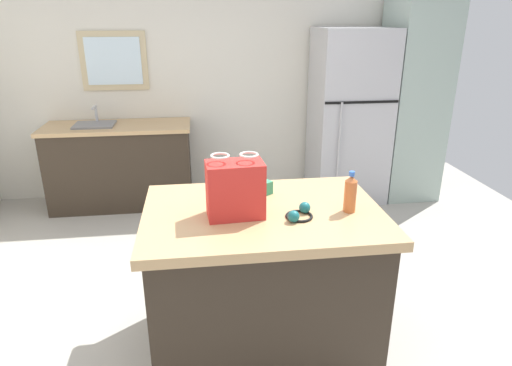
{
  "coord_description": "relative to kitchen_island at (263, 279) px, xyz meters",
  "views": [
    {
      "loc": [
        -0.32,
        -2.43,
        1.95
      ],
      "look_at": [
        0.02,
        0.14,
        0.97
      ],
      "focal_mm": 31.23,
      "sensor_mm": 36.0,
      "label": 1
    }
  ],
  "objects": [
    {
      "name": "shopping_bag",
      "position": [
        -0.16,
        -0.05,
        0.61
      ],
      "size": [
        0.31,
        0.2,
        0.35
      ],
      "color": "red",
      "rests_on": "kitchen_island"
    },
    {
      "name": "tall_cabinet",
      "position": [
        1.99,
        2.32,
        0.61
      ],
      "size": [
        0.59,
        0.65,
        2.16
      ],
      "color": "#9EB2A8",
      "rests_on": "ground"
    },
    {
      "name": "ground",
      "position": [
        -0.02,
        0.16,
        -0.46
      ],
      "size": [
        6.26,
        6.26,
        0.0
      ],
      "primitive_type": "plane",
      "color": "#ADA89E"
    },
    {
      "name": "sink_counter",
      "position": [
        -1.18,
        2.39,
        -0.01
      ],
      "size": [
        1.5,
        0.59,
        1.07
      ],
      "color": "#33281E",
      "rests_on": "ground"
    },
    {
      "name": "ear_defenders",
      "position": [
        0.18,
        -0.12,
        0.48
      ],
      "size": [
        0.21,
        0.21,
        0.06
      ],
      "color": "black",
      "rests_on": "kitchen_island"
    },
    {
      "name": "small_box",
      "position": [
        0.02,
        0.23,
        0.5
      ],
      "size": [
        0.15,
        0.14,
        0.08
      ],
      "primitive_type": "cube",
      "rotation": [
        0.0,
        0.0,
        0.58
      ],
      "color": "#388E66",
      "rests_on": "kitchen_island"
    },
    {
      "name": "kitchen_island",
      "position": [
        0.0,
        0.0,
        0.0
      ],
      "size": [
        1.34,
        0.95,
        0.92
      ],
      "color": "#33281E",
      "rests_on": "ground"
    },
    {
      "name": "bottle",
      "position": [
        0.48,
        -0.08,
        0.56
      ],
      "size": [
        0.07,
        0.07,
        0.24
      ],
      "color": "#C66633",
      "rests_on": "kitchen_island"
    },
    {
      "name": "refrigerator",
      "position": [
        1.29,
        2.32,
        0.45
      ],
      "size": [
        0.77,
        0.72,
        1.83
      ],
      "color": "#B7B7BC",
      "rests_on": "ground"
    },
    {
      "name": "back_wall",
      "position": [
        -0.04,
        2.74,
        0.83
      ],
      "size": [
        5.22,
        0.13,
        2.59
      ],
      "color": "silver",
      "rests_on": "ground"
    }
  ]
}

